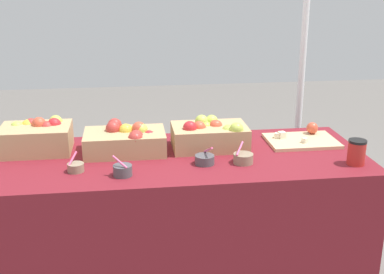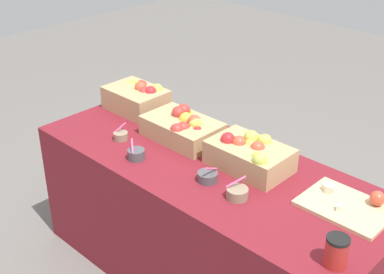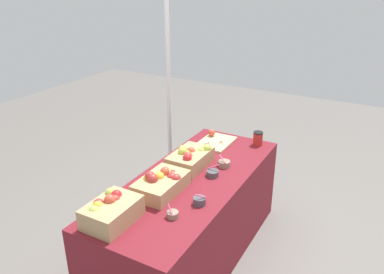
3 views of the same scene
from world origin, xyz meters
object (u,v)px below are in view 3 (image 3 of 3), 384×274
at_px(tent_pole, 169,98).
at_px(sample_bowl_extra, 213,173).
at_px(apple_crate_right, 190,158).
at_px(cutting_board_front, 215,141).
at_px(apple_crate_middle, 162,183).
at_px(coffee_cup, 258,138).
at_px(sample_bowl_far, 199,201).
at_px(sample_bowl_mid, 224,164).
at_px(sample_bowl_near, 173,214).
at_px(apple_crate_left, 111,210).

bearing_deg(tent_pole, sample_bowl_extra, -131.55).
xyz_separation_m(apple_crate_right, cutting_board_front, (0.52, 0.03, -0.06)).
height_order(apple_crate_middle, coffee_cup, apple_crate_middle).
relative_size(cutting_board_front, sample_bowl_far, 3.81).
height_order(coffee_cup, tent_pole, tent_pole).
bearing_deg(apple_crate_right, sample_bowl_far, -144.53).
bearing_deg(sample_bowl_extra, apple_crate_right, 75.12).
bearing_deg(cutting_board_front, sample_bowl_far, -160.06).
distance_m(sample_bowl_mid, sample_bowl_far, 0.59).
relative_size(cutting_board_front, sample_bowl_extra, 3.68).
relative_size(sample_bowl_near, sample_bowl_far, 0.92).
distance_m(apple_crate_middle, tent_pole, 1.35).
bearing_deg(coffee_cup, tent_pole, 86.79).
bearing_deg(sample_bowl_far, coffee_cup, -0.26).
bearing_deg(sample_bowl_mid, apple_crate_left, 163.11).
bearing_deg(apple_crate_left, sample_bowl_near, -54.89).
xyz_separation_m(sample_bowl_mid, coffee_cup, (0.54, -0.09, 0.04)).
bearing_deg(sample_bowl_far, cutting_board_front, 19.94).
bearing_deg(cutting_board_front, tent_pole, 72.40).
distance_m(sample_bowl_near, sample_bowl_extra, 0.62).
height_order(sample_bowl_near, sample_bowl_mid, sample_bowl_mid).
xyz_separation_m(apple_crate_left, sample_bowl_mid, (1.03, -0.31, -0.06)).
bearing_deg(apple_crate_middle, apple_crate_right, 1.34).
distance_m(apple_crate_middle, cutting_board_front, 0.97).
bearing_deg(sample_bowl_near, apple_crate_left, 125.11).
xyz_separation_m(apple_crate_right, coffee_cup, (0.67, -0.33, -0.01)).
height_order(sample_bowl_mid, sample_bowl_far, sample_bowl_far).
bearing_deg(apple_crate_right, cutting_board_front, 3.28).
relative_size(apple_crate_middle, sample_bowl_mid, 4.07).
height_order(apple_crate_middle, sample_bowl_far, apple_crate_middle).
bearing_deg(sample_bowl_far, apple_crate_middle, 86.40).
xyz_separation_m(cutting_board_front, tent_pole, (0.20, 0.62, 0.26)).
bearing_deg(coffee_cup, sample_bowl_extra, 172.13).
relative_size(apple_crate_left, tent_pole, 0.17).
xyz_separation_m(apple_crate_middle, sample_bowl_near, (-0.24, -0.24, -0.05)).
xyz_separation_m(sample_bowl_extra, coffee_cup, (0.73, -0.10, 0.04)).
bearing_deg(apple_crate_right, sample_bowl_near, -159.94).
distance_m(sample_bowl_far, sample_bowl_extra, 0.41).
relative_size(sample_bowl_near, coffee_cup, 0.72).
distance_m(sample_bowl_extra, tent_pole, 1.21).
height_order(sample_bowl_far, coffee_cup, coffee_cup).
bearing_deg(tent_pole, sample_bowl_far, -140.31).
bearing_deg(sample_bowl_extra, apple_crate_left, 160.33).
distance_m(cutting_board_front, tent_pole, 0.70).
distance_m(sample_bowl_far, tent_pole, 1.55).
height_order(apple_crate_left, coffee_cup, apple_crate_left).
xyz_separation_m(apple_crate_middle, cutting_board_front, (0.96, 0.04, -0.05)).
bearing_deg(sample_bowl_near, tent_pole, 32.76).
distance_m(sample_bowl_mid, sample_bowl_extra, 0.19).
height_order(apple_crate_middle, tent_pole, tent_pole).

